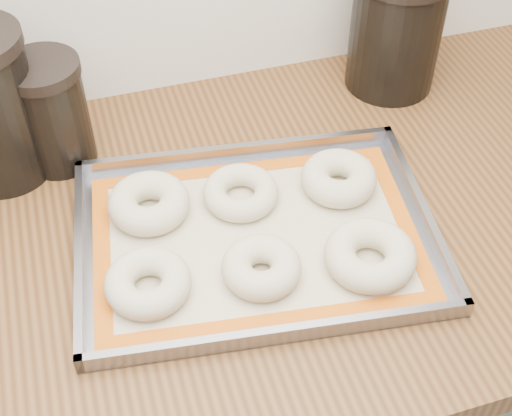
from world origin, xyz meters
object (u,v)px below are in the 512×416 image
object	(u,v)px
bagel_back_right	(339,178)
bagel_front_left	(148,283)
baking_tray	(256,236)
canister_mid	(51,113)
bagel_front_right	(370,255)
bagel_front_mid	(261,267)
canister_right	(396,28)
bagel_back_left	(149,203)
bagel_back_mid	(241,193)

from	to	relation	value
bagel_back_right	bagel_front_left	bearing A→B (deg)	-160.47
baking_tray	canister_mid	bearing A→B (deg)	133.18
canister_mid	bagel_front_right	bearing A→B (deg)	-43.27
bagel_front_mid	bagel_front_right	world-z (taller)	bagel_front_right
canister_right	bagel_front_mid	bearing A→B (deg)	-134.07
canister_mid	canister_right	distance (m)	0.54
bagel_front_mid	bagel_back_left	distance (m)	0.18
bagel_front_left	bagel_back_mid	distance (m)	0.19
bagel_back_mid	canister_right	world-z (taller)	canister_right
bagel_front_mid	canister_right	distance (m)	0.47
canister_mid	canister_right	xyz separation A→B (m)	(0.53, 0.03, 0.02)
bagel_front_mid	canister_mid	world-z (taller)	canister_mid
bagel_front_left	bagel_back_left	xyz separation A→B (m)	(0.03, 0.13, 0.00)
bagel_back_right	bagel_back_left	bearing A→B (deg)	173.58
baking_tray	bagel_front_left	xyz separation A→B (m)	(-0.15, -0.05, 0.02)
bagel_back_left	canister_mid	bearing A→B (deg)	123.07
baking_tray	bagel_front_mid	bearing A→B (deg)	-101.34
bagel_front_mid	canister_right	size ratio (longest dim) A/B	0.49
baking_tray	bagel_front_left	size ratio (longest dim) A/B	4.75
bagel_front_left	canister_right	bearing A→B (deg)	34.49
bagel_front_mid	bagel_front_right	xyz separation A→B (m)	(0.13, -0.02, 0.00)
bagel_front_right	bagel_back_mid	bearing A→B (deg)	127.68
bagel_back_left	canister_right	size ratio (longest dim) A/B	0.54
bagel_back_mid	bagel_back_right	size ratio (longest dim) A/B	0.98
bagel_front_left	canister_right	world-z (taller)	canister_right
bagel_back_right	canister_right	xyz separation A→B (m)	(0.17, 0.22, 0.08)
bagel_front_mid	canister_right	bearing A→B (deg)	45.93
bagel_front_mid	canister_right	world-z (taller)	canister_right
bagel_back_mid	canister_right	bearing A→B (deg)	32.65
bagel_front_mid	baking_tray	bearing A→B (deg)	78.66
bagel_back_left	bagel_back_right	distance (m)	0.26
baking_tray	bagel_back_left	bearing A→B (deg)	145.72
bagel_front_left	bagel_front_mid	world-z (taller)	bagel_front_mid
baking_tray	canister_mid	size ratio (longest dim) A/B	3.05
canister_right	bagel_front_right	bearing A→B (deg)	-117.95
bagel_front_right	canister_mid	bearing A→B (deg)	136.73
bagel_front_left	bagel_back_mid	size ratio (longest dim) A/B	1.02
baking_tray	canister_right	size ratio (longest dim) A/B	2.49
canister_mid	baking_tray	bearing A→B (deg)	-46.82
bagel_front_right	bagel_back_right	xyz separation A→B (m)	(0.01, 0.14, -0.00)
baking_tray	bagel_back_right	distance (m)	0.15
bagel_front_left	bagel_front_mid	bearing A→B (deg)	-7.30
baking_tray	bagel_back_left	distance (m)	0.15
bagel_back_left	bagel_back_right	bearing A→B (deg)	-6.42
bagel_front_left	bagel_front_right	distance (m)	0.27
bagel_front_left	bagel_back_right	world-z (taller)	bagel_back_right
bagel_front_right	bagel_back_right	bearing A→B (deg)	84.05
bagel_front_mid	bagel_back_left	world-z (taller)	bagel_back_left
bagel_front_right	bagel_back_mid	world-z (taller)	bagel_front_right
bagel_front_left	canister_mid	xyz separation A→B (m)	(-0.07, 0.29, 0.06)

